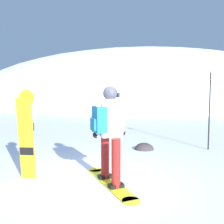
{
  "coord_description": "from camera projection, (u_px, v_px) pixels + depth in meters",
  "views": [
    {
      "loc": [
        0.65,
        -4.39,
        1.65
      ],
      "look_at": [
        0.12,
        2.87,
        1.0
      ],
      "focal_mm": 40.18,
      "sensor_mm": 36.0,
      "label": 1
    }
  ],
  "objects": [
    {
      "name": "ground_plane",
      "position": [
        94.0,
        181.0,
        4.55
      ],
      "size": [
        300.0,
        300.0,
        0.0
      ],
      "primitive_type": "plane",
      "color": "white"
    },
    {
      "name": "ridge_peak_main",
      "position": [
        140.0,
        101.0,
        35.24
      ],
      "size": [
        43.95,
        39.55,
        13.68
      ],
      "color": "white",
      "rests_on": "ground"
    },
    {
      "name": "snowboarder_main",
      "position": [
        109.0,
        132.0,
        4.31
      ],
      "size": [
        1.01,
        1.66,
        1.71
      ],
      "color": "yellow",
      "rests_on": "ground"
    },
    {
      "name": "spare_snowboard",
      "position": [
        26.0,
        135.0,
        4.54
      ],
      "size": [
        0.28,
        0.2,
        1.65
      ],
      "color": "orange",
      "rests_on": "ground"
    },
    {
      "name": "piste_marker_near",
      "position": [
        210.0,
        105.0,
        6.82
      ],
      "size": [
        0.2,
        0.2,
        2.18
      ],
      "color": "black",
      "rests_on": "ground"
    },
    {
      "name": "rock_dark",
      "position": [
        144.0,
        150.0,
        6.92
      ],
      "size": [
        0.53,
        0.45,
        0.37
      ],
      "color": "#383333",
      "rests_on": "ground"
    },
    {
      "name": "rock_mid",
      "position": [
        111.0,
        124.0,
        12.05
      ],
      "size": [
        0.5,
        0.43,
        0.35
      ],
      "color": "#383333",
      "rests_on": "ground"
    }
  ]
}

